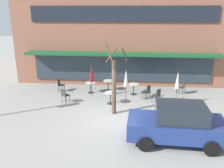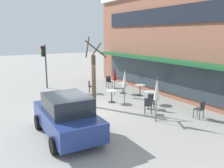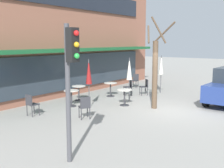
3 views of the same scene
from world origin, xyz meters
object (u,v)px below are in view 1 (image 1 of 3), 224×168
cafe_chair_2 (65,95)px  cafe_table_by_tree (108,84)px  patio_umbrella_green_folded (178,80)px  cafe_chair_4 (157,94)px  cafe_table_near_wall (91,86)px  cafe_chair_1 (147,91)px  patio_umbrella_cream_folded (126,78)px  cafe_chair_3 (60,84)px  cafe_table_mid_patio (110,96)px  cafe_chair_0 (182,87)px  street_tree (114,84)px  parked_sedan (177,124)px  cafe_table_streetside (134,87)px  patio_umbrella_corner_open (91,74)px

cafe_chair_2 → cafe_table_by_tree: bearing=46.0°
patio_umbrella_green_folded → cafe_chair_4: patio_umbrella_green_folded is taller
cafe_table_near_wall → cafe_chair_1: (3.89, -0.69, 0.01)m
patio_umbrella_cream_folded → cafe_chair_3: bearing=160.4°
cafe_table_mid_patio → patio_umbrella_green_folded: size_ratio=0.35×
cafe_chair_0 → street_tree: 5.89m
cafe_table_near_wall → street_tree: size_ratio=0.19×
cafe_table_by_tree → street_tree: size_ratio=0.19×
cafe_chair_1 → street_tree: bearing=-127.0°
cafe_chair_3 → cafe_table_mid_patio: bearing=-27.9°
cafe_table_mid_patio → cafe_chair_1: size_ratio=0.85×
cafe_table_by_tree → parked_sedan: (3.72, -6.67, 0.36)m
cafe_table_near_wall → cafe_table_streetside: 3.01m
cafe_table_by_tree → cafe_table_mid_patio: same height
cafe_table_by_tree → patio_umbrella_cream_folded: patio_umbrella_cream_folded is taller
cafe_chair_1 → cafe_chair_4: (0.58, -0.70, 0.00)m
cafe_chair_0 → cafe_chair_1: 2.69m
cafe_chair_3 → cafe_chair_4: same height
cafe_table_near_wall → patio_umbrella_cream_folded: 3.17m
patio_umbrella_green_folded → cafe_chair_3: patio_umbrella_green_folded is taller
cafe_table_mid_patio → street_tree: 1.89m
patio_umbrella_corner_open → cafe_chair_3: bearing=158.3°
cafe_table_near_wall → patio_umbrella_green_folded: 5.97m
patio_umbrella_green_folded → parked_sedan: 4.34m
patio_umbrella_green_folded → cafe_chair_4: size_ratio=2.47×
cafe_table_by_tree → cafe_table_mid_patio: bearing=-80.8°
cafe_table_by_tree → patio_umbrella_cream_folded: bearing=-58.5°
parked_sedan → patio_umbrella_cream_folded: bearing=118.0°
patio_umbrella_cream_folded → patio_umbrella_corner_open: same height
street_tree → cafe_chair_3: bearing=140.5°
cafe_chair_3 → cafe_chair_4: size_ratio=1.00×
cafe_chair_0 → cafe_chair_1: size_ratio=1.00×
cafe_table_mid_patio → patio_umbrella_green_folded: 4.14m
patio_umbrella_green_folded → cafe_table_mid_patio: bearing=-179.0°
cafe_table_near_wall → patio_umbrella_green_folded: bearing=-18.1°
cafe_chair_0 → patio_umbrella_green_folded: bearing=-109.5°
cafe_table_near_wall → street_tree: street_tree is taller
patio_umbrella_cream_folded → street_tree: street_tree is taller
cafe_table_streetside → cafe_table_mid_patio: (-1.42, -1.84, 0.00)m
cafe_table_by_tree → cafe_chair_2: 3.56m
cafe_chair_2 → cafe_chair_4: bearing=5.5°
cafe_chair_0 → cafe_chair_3: same height
cafe_chair_0 → cafe_chair_4: 2.59m
patio_umbrella_cream_folded → patio_umbrella_corner_open: size_ratio=1.00×
patio_umbrella_corner_open → cafe_chair_0: patio_umbrella_corner_open is taller
cafe_table_by_tree → patio_umbrella_green_folded: size_ratio=0.35×
cafe_table_streetside → cafe_chair_4: size_ratio=0.85×
patio_umbrella_green_folded → patio_umbrella_cream_folded: 3.07m
cafe_table_near_wall → cafe_chair_2: bearing=-123.6°
patio_umbrella_green_folded → cafe_table_near_wall: bearing=161.9°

